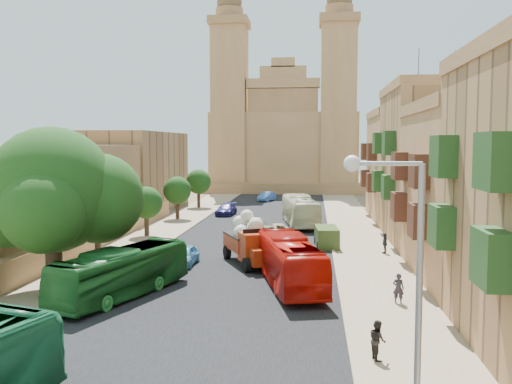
% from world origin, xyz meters
% --- Properties ---
extents(ground, '(260.00, 260.00, 0.00)m').
position_xyz_m(ground, '(0.00, 0.00, 0.00)').
color(ground, brown).
extents(road_surface, '(14.00, 140.00, 0.01)m').
position_xyz_m(road_surface, '(0.00, 30.00, 0.01)').
color(road_surface, black).
rests_on(road_surface, ground).
extents(sidewalk_east, '(5.00, 140.00, 0.01)m').
position_xyz_m(sidewalk_east, '(9.50, 30.00, 0.01)').
color(sidewalk_east, '#90785E').
rests_on(sidewalk_east, ground).
extents(sidewalk_west, '(5.00, 140.00, 0.01)m').
position_xyz_m(sidewalk_west, '(-9.50, 30.00, 0.01)').
color(sidewalk_west, '#90785E').
rests_on(sidewalk_west, ground).
extents(kerb_east, '(0.25, 140.00, 0.12)m').
position_xyz_m(kerb_east, '(7.00, 30.00, 0.06)').
color(kerb_east, '#90785E').
rests_on(kerb_east, ground).
extents(kerb_west, '(0.25, 140.00, 0.12)m').
position_xyz_m(kerb_west, '(-7.00, 30.00, 0.06)').
color(kerb_west, '#90785E').
rests_on(kerb_west, ground).
extents(townhouse_b, '(9.00, 14.00, 14.90)m').
position_xyz_m(townhouse_b, '(15.95, 11.00, 5.66)').
color(townhouse_b, '#9A6F45').
rests_on(townhouse_b, ground).
extents(townhouse_c, '(9.00, 14.00, 17.40)m').
position_xyz_m(townhouse_c, '(15.95, 25.00, 6.91)').
color(townhouse_c, '#A4764A').
rests_on(townhouse_c, ground).
extents(townhouse_d, '(9.00, 14.00, 15.90)m').
position_xyz_m(townhouse_d, '(15.95, 39.00, 6.16)').
color(townhouse_d, '#9A6F45').
rests_on(townhouse_d, ground).
extents(west_wall, '(1.00, 40.00, 1.80)m').
position_xyz_m(west_wall, '(-12.50, 20.00, 0.90)').
color(west_wall, '#9A6F45').
rests_on(west_wall, ground).
extents(west_building_low, '(10.00, 28.00, 8.40)m').
position_xyz_m(west_building_low, '(-18.00, 18.00, 4.20)').
color(west_building_low, olive).
rests_on(west_building_low, ground).
extents(west_building_mid, '(10.00, 22.00, 10.00)m').
position_xyz_m(west_building_mid, '(-18.00, 44.00, 5.00)').
color(west_building_mid, '#A4764A').
rests_on(west_building_mid, ground).
extents(church, '(28.00, 22.50, 36.30)m').
position_xyz_m(church, '(-0.00, 78.61, 9.52)').
color(church, '#9A6F45').
rests_on(church, ground).
extents(ficus_tree, '(9.52, 8.76, 9.52)m').
position_xyz_m(ficus_tree, '(-9.42, 4.01, 5.63)').
color(ficus_tree, '#35251A').
rests_on(ficus_tree, ground).
extents(street_tree_a, '(3.08, 3.08, 4.73)m').
position_xyz_m(street_tree_a, '(-10.00, 12.00, 3.16)').
color(street_tree_a, '#35251A').
rests_on(street_tree_a, ground).
extents(street_tree_b, '(2.98, 2.98, 4.59)m').
position_xyz_m(street_tree_b, '(-10.00, 24.00, 3.07)').
color(street_tree_b, '#35251A').
rests_on(street_tree_b, ground).
extents(street_tree_c, '(3.15, 3.15, 4.84)m').
position_xyz_m(street_tree_c, '(-10.00, 36.00, 3.24)').
color(street_tree_c, '#35251A').
rests_on(street_tree_c, ground).
extents(street_tree_d, '(3.35, 3.35, 5.14)m').
position_xyz_m(street_tree_d, '(-10.00, 48.00, 3.44)').
color(street_tree_d, '#35251A').
rests_on(street_tree_d, ground).
extents(streetlamp, '(2.11, 0.44, 8.22)m').
position_xyz_m(streetlamp, '(7.72, -12.00, 5.20)').
color(streetlamp, gray).
rests_on(streetlamp, ground).
extents(red_truck, '(4.77, 6.81, 3.78)m').
position_xyz_m(red_truck, '(1.02, 12.52, 1.66)').
color(red_truck, '#9E280C').
rests_on(red_truck, ground).
extents(olive_pickup, '(2.08, 4.10, 1.64)m').
position_xyz_m(olive_pickup, '(6.50, 20.00, 0.80)').
color(olive_pickup, '#314A1B').
rests_on(olive_pickup, ground).
extents(bus_green_north, '(5.51, 10.20, 2.78)m').
position_xyz_m(bus_green_north, '(-5.16, 3.16, 1.39)').
color(bus_green_north, '#1C6223').
rests_on(bus_green_north, ground).
extents(bus_red_east, '(4.83, 10.91, 2.96)m').
position_xyz_m(bus_red_east, '(4.00, 6.59, 1.48)').
color(bus_red_east, '#B90F07').
rests_on(bus_red_east, ground).
extents(bus_cream_east, '(4.36, 11.36, 3.09)m').
position_xyz_m(bus_cream_east, '(4.00, 32.18, 1.54)').
color(bus_cream_east, beige).
rests_on(bus_cream_east, ground).
extents(car_blue_a, '(1.70, 4.07, 1.38)m').
position_xyz_m(car_blue_a, '(-3.64, 11.73, 0.69)').
color(car_blue_a, '#4B93BC').
rests_on(car_blue_a, ground).
extents(car_white_a, '(2.75, 4.02, 1.25)m').
position_xyz_m(car_white_a, '(-0.50, 27.88, 0.63)').
color(car_white_a, white).
rests_on(car_white_a, ground).
extents(car_cream, '(3.26, 4.59, 1.16)m').
position_xyz_m(car_cream, '(2.00, 25.42, 0.58)').
color(car_cream, '#C7B795').
rests_on(car_cream, ground).
extents(car_dkblue, '(2.28, 4.83, 1.36)m').
position_xyz_m(car_dkblue, '(-5.00, 39.90, 0.68)').
color(car_dkblue, navy).
rests_on(car_dkblue, ground).
extents(car_white_b, '(1.90, 3.69, 1.20)m').
position_xyz_m(car_white_b, '(2.34, 43.17, 0.60)').
color(car_white_b, '#BEBEBE').
rests_on(car_white_b, ground).
extents(car_blue_b, '(2.65, 4.44, 1.38)m').
position_xyz_m(car_blue_b, '(-1.58, 57.12, 0.69)').
color(car_blue_b, '#3D6BB8').
rests_on(car_blue_b, ground).
extents(pedestrian_a, '(0.69, 0.55, 1.63)m').
position_xyz_m(pedestrian_a, '(9.95, 3.40, 0.82)').
color(pedestrian_a, '#28242B').
rests_on(pedestrian_a, ground).
extents(pedestrian_b, '(0.78, 0.90, 1.58)m').
position_xyz_m(pedestrian_b, '(7.97, -4.79, 0.79)').
color(pedestrian_b, black).
rests_on(pedestrian_b, ground).
extents(pedestrian_c, '(0.52, 0.99, 1.60)m').
position_xyz_m(pedestrian_c, '(10.94, 17.45, 0.80)').
color(pedestrian_c, '#303032').
rests_on(pedestrian_c, ground).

